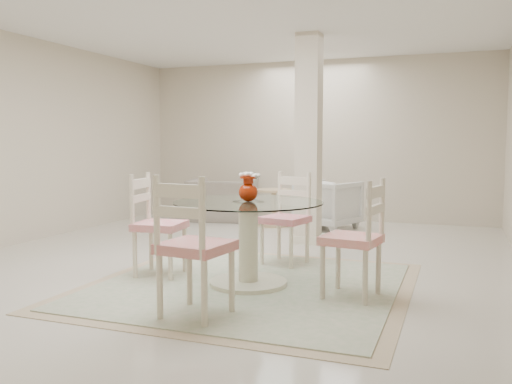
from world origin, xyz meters
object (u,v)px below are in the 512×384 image
(armchair_white, at_px, (328,204))
(dining_table, at_px, (248,243))
(red_vase, at_px, (248,188))
(dining_chair_north, at_px, (288,211))
(recliner_taupe, at_px, (223,200))
(dining_chair_east, at_px, (360,230))
(dining_chair_south, at_px, (190,236))
(column, at_px, (309,140))
(dining_chair_west, at_px, (153,217))
(side_table, at_px, (274,209))

(armchair_white, bearing_deg, dining_table, 113.05)
(red_vase, distance_m, dining_chair_north, 1.07)
(red_vase, relative_size, recliner_taupe, 0.25)
(dining_table, height_order, armchair_white, dining_table)
(dining_chair_east, xyz_separation_m, dining_chair_north, (-0.96, 1.08, -0.01))
(armchair_white, bearing_deg, dining_chair_south, 112.04)
(dining_chair_south, bearing_deg, armchair_white, -83.15)
(recliner_taupe, bearing_deg, dining_chair_east, 117.44)
(column, xyz_separation_m, dining_chair_west, (-0.96, -2.29, -0.76))
(dining_table, relative_size, armchair_white, 1.66)
(red_vase, xyz_separation_m, armchair_white, (-0.08, 3.58, -0.54))
(column, relative_size, red_vase, 10.13)
(dining_table, height_order, side_table, dining_table)
(red_vase, xyz_separation_m, dining_chair_north, (0.06, 1.01, -0.33))
(dining_chair_west, bearing_deg, dining_chair_north, -54.65)
(recliner_taupe, relative_size, armchair_white, 1.32)
(recliner_taupe, bearing_deg, dining_chair_north, 115.77)
(dining_chair_west, bearing_deg, recliner_taupe, 7.16)
(dining_chair_north, xyz_separation_m, dining_chair_west, (-1.09, -0.98, 0.01))
(side_table, bearing_deg, armchair_white, 4.48)
(dining_chair_south, bearing_deg, dining_table, -86.69)
(dining_table, height_order, recliner_taupe, dining_table)
(column, bearing_deg, dining_chair_west, -112.70)
(dining_chair_south, bearing_deg, recliner_taupe, -62.08)
(armchair_white, bearing_deg, side_table, 26.25)
(red_vase, bearing_deg, column, 91.60)
(dining_chair_south, xyz_separation_m, recliner_taupe, (-1.88, 4.81, -0.28))
(red_vase, height_order, recliner_taupe, red_vase)
(recliner_taupe, distance_m, side_table, 1.04)
(red_vase, xyz_separation_m, recliner_taupe, (-1.94, 3.79, -0.56))
(dining_chair_east, xyz_separation_m, dining_chair_south, (-1.08, -0.96, 0.04))
(armchair_white, distance_m, side_table, 0.87)
(dining_chair_south, height_order, armchair_white, dining_chair_south)
(column, xyz_separation_m, dining_table, (0.06, -2.33, -0.95))
(dining_table, xyz_separation_m, red_vase, (0.00, 0.00, 0.51))
(armchair_white, xyz_separation_m, side_table, (-0.86, -0.07, -0.10))
(dining_table, bearing_deg, side_table, 104.96)
(dining_chair_north, xyz_separation_m, armchair_white, (-0.15, 2.57, -0.20))
(dining_table, distance_m, dining_chair_north, 1.04)
(side_table, bearing_deg, dining_chair_south, -79.02)
(column, height_order, dining_table, column)
(dining_table, bearing_deg, dining_chair_south, -93.27)
(column, height_order, red_vase, column)
(dining_chair_south, bearing_deg, side_table, -72.44)
(red_vase, relative_size, dining_chair_east, 0.24)
(recliner_taupe, xyz_separation_m, side_table, (1.00, -0.27, -0.08))
(red_vase, relative_size, armchair_white, 0.33)
(dining_table, height_order, dining_chair_west, dining_chair_west)
(dining_chair_north, bearing_deg, dining_table, -81.14)
(dining_chair_north, bearing_deg, dining_chair_east, -35.95)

